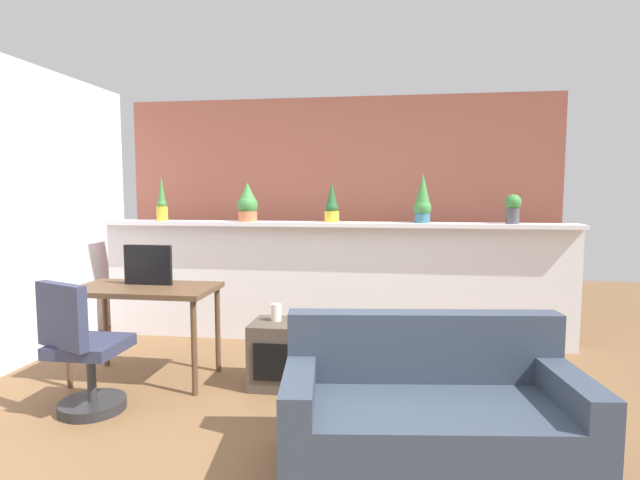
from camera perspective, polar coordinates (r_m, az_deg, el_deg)
name	(u,v)px	position (r m, az deg, el deg)	size (l,w,h in m)	color
ground_plane	(290,436)	(3.31, -3.38, -21.31)	(12.00, 12.00, 0.00)	brown
divider_wall	(331,284)	(5.01, 1.21, -5.01)	(4.64, 0.16, 1.16)	silver
plant_shelf	(330,224)	(4.90, 1.17, 1.81)	(4.64, 0.30, 0.04)	silver
brick_wall_behind	(337,214)	(5.53, 1.99, 2.98)	(4.64, 0.10, 2.50)	brown
potted_plant_0	(162,203)	(5.35, -17.49, 4.05)	(0.11, 0.11, 0.45)	gold
potted_plant_1	(248,203)	(5.04, -8.21, 4.14)	(0.20, 0.20, 0.38)	#C66B42
potted_plant_2	(332,205)	(4.90, 1.35, 3.94)	(0.14, 0.14, 0.38)	gold
potted_plant_3	(423,200)	(4.86, 11.55, 4.43)	(0.17, 0.17, 0.47)	#386B84
potted_plant_4	(513,208)	(4.95, 21.02, 3.45)	(0.15, 0.15, 0.27)	#4C4C51
desk	(145,297)	(4.21, -19.21, -6.13)	(1.10, 0.60, 0.75)	brown
tv_monitor	(148,265)	(4.24, -18.91, -2.68)	(0.39, 0.04, 0.32)	black
office_chair	(83,357)	(3.80, -25.29, -11.93)	(0.51, 0.51, 0.91)	#262628
side_cube_shelf	(278,354)	(3.97, -4.78, -12.73)	(0.40, 0.41, 0.50)	#4C4238
vase_on_shelf	(276,312)	(3.92, -5.00, -8.17)	(0.08, 0.08, 0.13)	silver
couch	(430,418)	(2.92, 12.40, -19.09)	(1.64, 0.95, 0.80)	#333D4C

